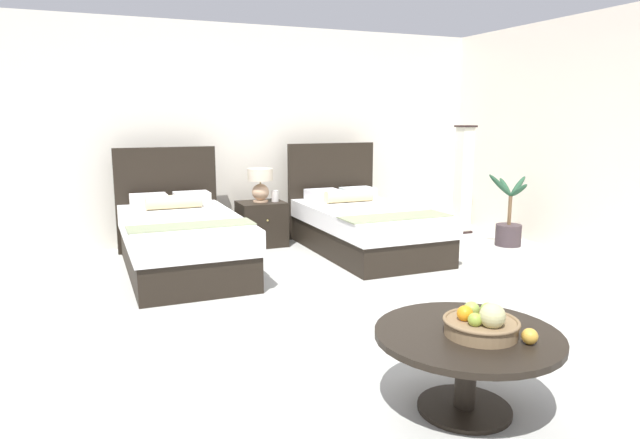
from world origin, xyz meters
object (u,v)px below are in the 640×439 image
object	(u,v)px
bed_near_window	(181,239)
table_lamp	(260,182)
bed_near_corner	(364,226)
coffee_table	(467,350)
floor_lamp_corner	(463,180)
fruit_bowl	(482,323)
loose_apple	(530,336)
vase	(275,196)
nightstand	(262,224)
potted_palm	(508,227)

from	to	relation	value
bed_near_window	table_lamp	xyz separation A→B (m)	(1.08, 0.78, 0.45)
bed_near_window	bed_near_corner	world-z (taller)	bed_near_corner
coffee_table	floor_lamp_corner	xyz separation A→B (m)	(2.88, 3.88, 0.37)
bed_near_corner	fruit_bowl	world-z (taller)	bed_near_corner
bed_near_window	loose_apple	world-z (taller)	bed_near_window
bed_near_window	vase	size ratio (longest dim) A/B	15.22
nightstand	table_lamp	distance (m)	0.51
table_lamp	fruit_bowl	world-z (taller)	table_lamp
nightstand	loose_apple	world-z (taller)	nightstand
nightstand	table_lamp	world-z (taller)	table_lamp
bed_near_corner	vase	bearing A→B (deg)	139.51
loose_apple	potted_palm	world-z (taller)	potted_palm
coffee_table	fruit_bowl	bearing A→B (deg)	-62.95
bed_near_corner	potted_palm	world-z (taller)	bed_near_corner
loose_apple	potted_palm	bearing A→B (deg)	49.98
loose_apple	table_lamp	bearing A→B (deg)	90.25
loose_apple	floor_lamp_corner	bearing A→B (deg)	56.83
bed_near_corner	table_lamp	xyz separation A→B (m)	(-1.00, 0.78, 0.48)
fruit_bowl	floor_lamp_corner	distance (m)	4.87
table_lamp	coffee_table	world-z (taller)	table_lamp
floor_lamp_corner	nightstand	bearing A→B (deg)	173.46
bed_near_window	fruit_bowl	distance (m)	3.63
bed_near_corner	bed_near_window	bearing A→B (deg)	-179.82
bed_near_window	loose_apple	bearing A→B (deg)	-73.35
table_lamp	loose_apple	bearing A→B (deg)	-89.75
table_lamp	potted_palm	world-z (taller)	table_lamp
vase	floor_lamp_corner	distance (m)	2.57
vase	fruit_bowl	distance (m)	4.23
potted_palm	coffee_table	bearing A→B (deg)	-134.08
bed_near_corner	coffee_table	size ratio (longest dim) A/B	2.11
bed_near_corner	coffee_table	world-z (taller)	bed_near_corner
coffee_table	floor_lamp_corner	distance (m)	4.85
nightstand	floor_lamp_corner	world-z (taller)	floor_lamp_corner
fruit_bowl	nightstand	bearing A→B (deg)	88.27
table_lamp	floor_lamp_corner	bearing A→B (deg)	-6.96
fruit_bowl	loose_apple	distance (m)	0.24
coffee_table	loose_apple	size ratio (longest dim) A/B	12.12
floor_lamp_corner	potted_palm	world-z (taller)	floor_lamp_corner
nightstand	loose_apple	size ratio (longest dim) A/B	6.80
fruit_bowl	floor_lamp_corner	world-z (taller)	floor_lamp_corner
nightstand	loose_apple	bearing A→B (deg)	-89.75
vase	potted_palm	world-z (taller)	potted_palm
potted_palm	floor_lamp_corner	bearing A→B (deg)	92.61
bed_near_window	bed_near_corner	xyz separation A→B (m)	(2.08, 0.01, -0.02)
bed_near_window	coffee_table	xyz separation A→B (m)	(0.92, -3.43, 0.02)
bed_near_corner	vase	distance (m)	1.14
fruit_bowl	table_lamp	bearing A→B (deg)	88.28
floor_lamp_corner	fruit_bowl	bearing A→B (deg)	-125.80
bed_near_window	loose_apple	distance (m)	3.84
bed_near_window	bed_near_corner	bearing A→B (deg)	0.18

